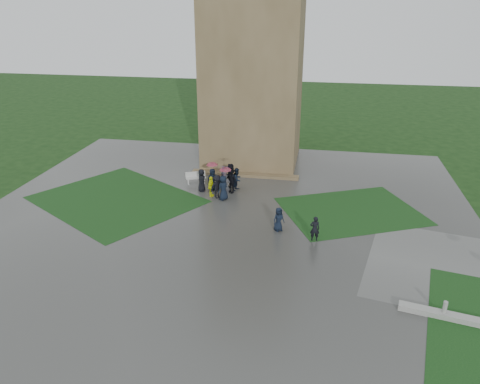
% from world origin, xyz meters
% --- Properties ---
extents(ground, '(120.00, 120.00, 0.00)m').
position_xyz_m(ground, '(0.00, 0.00, 0.00)').
color(ground, black).
extents(plaza, '(34.00, 34.00, 0.02)m').
position_xyz_m(plaza, '(0.00, 2.00, 0.01)').
color(plaza, '#353532').
rests_on(plaza, ground).
extents(lawn_inset_left, '(14.10, 13.46, 0.01)m').
position_xyz_m(lawn_inset_left, '(-8.50, 4.00, 0.03)').
color(lawn_inset_left, '#123312').
rests_on(lawn_inset_left, plaza).
extents(lawn_inset_right, '(11.12, 10.15, 0.01)m').
position_xyz_m(lawn_inset_right, '(8.50, 5.00, 0.03)').
color(lawn_inset_right, '#123312').
rests_on(lawn_inset_right, plaza).
extents(tower, '(8.00, 8.00, 18.00)m').
position_xyz_m(tower, '(0.00, 15.00, 9.00)').
color(tower, brown).
rests_on(tower, ground).
extents(tower_plinth, '(9.00, 0.80, 0.22)m').
position_xyz_m(tower_plinth, '(0.00, 10.60, 0.13)').
color(tower_plinth, brown).
rests_on(tower_plinth, plaza).
extents(bench, '(1.65, 1.10, 0.92)m').
position_xyz_m(bench, '(-3.60, 8.29, 0.49)').
color(bench, '#B7B6B2').
rests_on(bench, plaza).
extents(visitor_cluster, '(3.32, 4.19, 2.64)m').
position_xyz_m(visitor_cluster, '(-1.05, 6.69, 1.18)').
color(visitor_cluster, black).
rests_on(visitor_cluster, plaza).
extents(pedestrian_mid, '(0.93, 0.90, 1.58)m').
position_xyz_m(pedestrian_mid, '(3.80, 1.15, 0.81)').
color(pedestrian_mid, black).
rests_on(pedestrian_mid, plaza).
extents(pedestrian_near, '(0.65, 0.48, 1.62)m').
position_xyz_m(pedestrian_near, '(6.09, 0.20, 0.83)').
color(pedestrian_near, black).
rests_on(pedestrian_near, plaza).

